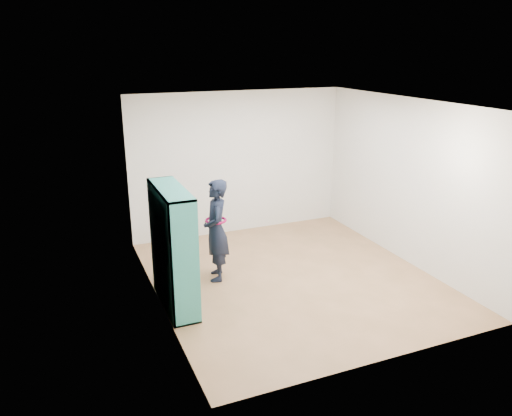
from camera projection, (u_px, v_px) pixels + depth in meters
name	position (u px, v px, depth m)	size (l,w,h in m)	color
floor	(292.00, 278.00, 7.53)	(4.50, 4.50, 0.00)	olive
ceiling	(297.00, 103.00, 6.73)	(4.50, 4.50, 0.00)	white
wall_left	(155.00, 213.00, 6.39)	(0.02, 4.50, 2.60)	silver
wall_right	(408.00, 182.00, 7.86)	(0.02, 4.50, 2.60)	silver
wall_back	(238.00, 163.00, 9.10)	(4.00, 0.02, 2.60)	silver
wall_front	(393.00, 253.00, 5.15)	(4.00, 0.02, 2.60)	silver
bookshelf	(172.00, 251.00, 6.51)	(0.36, 1.22, 1.63)	teal
person	(216.00, 230.00, 7.31)	(0.50, 0.63, 1.53)	black
smartphone	(205.00, 222.00, 7.34)	(0.04, 0.10, 0.14)	silver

